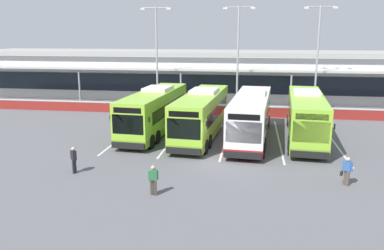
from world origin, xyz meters
name	(u,v)px	position (x,y,z in m)	size (l,w,h in m)	color
ground_plane	(220,160)	(0.00, 0.00, 0.00)	(200.00, 200.00, 0.00)	#56565B
terminal_building	(238,74)	(0.00, 26.91, 3.01)	(70.00, 13.00, 6.00)	silver
red_barrier_wall	(232,111)	(0.00, 14.50, 0.56)	(60.00, 0.40, 1.10)	maroon
coach_bus_leftmost	(155,112)	(-6.09, 6.53, 1.79)	(3.60, 12.30, 3.78)	#8CC633
coach_bus_left_centre	(202,115)	(-2.01, 5.84, 1.79)	(3.60, 12.30, 3.78)	#8CC633
coach_bus_centre	(251,117)	(1.94, 5.52, 1.79)	(3.60, 12.30, 3.78)	silver
coach_bus_right_centre	(306,117)	(6.23, 6.28, 1.79)	(3.60, 12.30, 3.78)	#8CC633
bay_stripe_far_west	(127,133)	(-8.40, 6.00, 0.00)	(0.14, 13.00, 0.01)	silver
bay_stripe_west	(176,135)	(-4.20, 6.00, 0.00)	(0.14, 13.00, 0.01)	silver
bay_stripe_mid_west	(226,137)	(0.00, 6.00, 0.00)	(0.14, 13.00, 0.01)	silver
bay_stripe_centre	(279,139)	(4.20, 6.00, 0.00)	(0.14, 13.00, 0.01)	silver
bay_stripe_mid_east	(333,141)	(8.40, 6.00, 0.00)	(0.14, 13.00, 0.01)	silver
pedestrian_with_handbag	(347,170)	(7.30, -3.47, 0.86)	(0.63, 0.49, 1.62)	#4C4238
pedestrian_in_dark_coat	(74,159)	(-8.49, -3.91, 0.87)	(0.50, 0.42, 1.62)	black
pedestrian_child	(153,179)	(-2.93, -6.44, 0.87)	(0.51, 0.35, 1.62)	#4C4238
lamp_post_west	(157,52)	(-8.29, 16.52, 6.29)	(3.24, 0.28, 11.00)	#9E9EA3
lamp_post_centre	(238,53)	(0.35, 16.78, 6.29)	(3.24, 0.28, 11.00)	#9E9EA3
lamp_post_east	(318,53)	(8.46, 17.26, 6.29)	(3.24, 0.28, 11.00)	#9E9EA3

